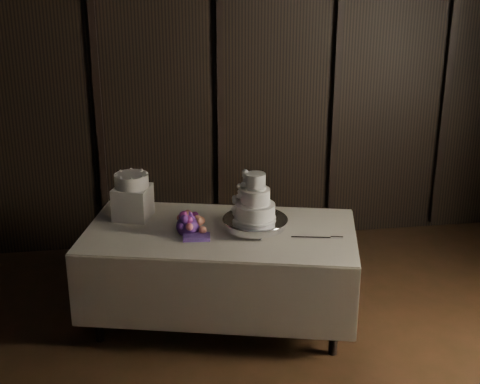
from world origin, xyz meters
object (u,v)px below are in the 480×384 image
bouquet (188,224)px  small_cake (132,181)px  display_table (220,272)px  wedding_cake (252,202)px  cake_stand (255,224)px  box_pedestal (133,202)px

bouquet → small_cake: size_ratio=1.58×
display_table → wedding_cake: 0.62m
wedding_cake → small_cake: wedding_cake is taller
wedding_cake → small_cake: size_ratio=1.35×
display_table → cake_stand: (0.26, -0.04, 0.39)m
bouquet → wedding_cake: bearing=-4.7°
small_cake → wedding_cake: bearing=-25.1°
bouquet → cake_stand: bearing=-2.8°
wedding_cake → box_pedestal: bearing=169.0°
display_table → bouquet: (-0.24, -0.02, 0.41)m
cake_stand → small_cake: (-0.88, 0.39, 0.26)m
wedding_cake → bouquet: (-0.47, 0.04, -0.16)m
wedding_cake → box_pedestal: wedding_cake is taller
cake_stand → box_pedestal: (-0.88, 0.39, 0.08)m
wedding_cake → box_pedestal: 0.95m
cake_stand → small_cake: size_ratio=1.88×
wedding_cake → bouquet: 0.50m
bouquet → box_pedestal: box_pedestal is taller
display_table → small_cake: size_ratio=8.48×
cake_stand → bouquet: bearing=177.2°
display_table → bouquet: size_ratio=5.37×
small_cake → bouquet: bearing=-43.0°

